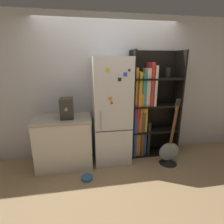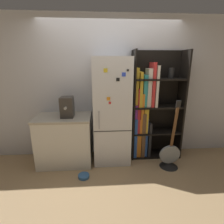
# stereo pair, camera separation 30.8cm
# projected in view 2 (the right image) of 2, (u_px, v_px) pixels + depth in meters

# --- Properties ---
(ground_plane) EXTENTS (16.00, 16.00, 0.00)m
(ground_plane) POSITION_uv_depth(u_px,v_px,m) (112.00, 163.00, 3.20)
(ground_plane) COLOR tan
(wall_back) EXTENTS (8.00, 0.05, 2.60)m
(wall_back) POSITION_uv_depth(u_px,v_px,m) (110.00, 89.00, 3.30)
(wall_back) COLOR silver
(wall_back) RESTS_ON ground_plane
(refrigerator) EXTENTS (0.64, 0.59, 1.87)m
(refrigerator) POSITION_uv_depth(u_px,v_px,m) (112.00, 112.00, 3.10)
(refrigerator) COLOR silver
(refrigerator) RESTS_ON ground_plane
(bookshelf) EXTENTS (0.94, 0.37, 1.99)m
(bookshelf) POSITION_uv_depth(u_px,v_px,m) (148.00, 111.00, 3.28)
(bookshelf) COLOR black
(bookshelf) RESTS_ON ground_plane
(kitchen_counter) EXTENTS (0.95, 0.64, 0.88)m
(kitchen_counter) POSITION_uv_depth(u_px,v_px,m) (65.00, 139.00, 3.15)
(kitchen_counter) COLOR silver
(kitchen_counter) RESTS_ON ground_plane
(espresso_machine) EXTENTS (0.21, 0.30, 0.35)m
(espresso_machine) POSITION_uv_depth(u_px,v_px,m) (67.00, 107.00, 2.96)
(espresso_machine) COLOR #38332D
(espresso_machine) RESTS_ON kitchen_counter
(guitar) EXTENTS (0.35, 0.32, 1.23)m
(guitar) POSITION_uv_depth(u_px,v_px,m) (169.00, 158.00, 3.05)
(guitar) COLOR black
(guitar) RESTS_ON ground_plane
(pet_bowl) EXTENTS (0.18, 0.18, 0.05)m
(pet_bowl) POSITION_uv_depth(u_px,v_px,m) (84.00, 176.00, 2.80)
(pet_bowl) COLOR #3366A5
(pet_bowl) RESTS_ON ground_plane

